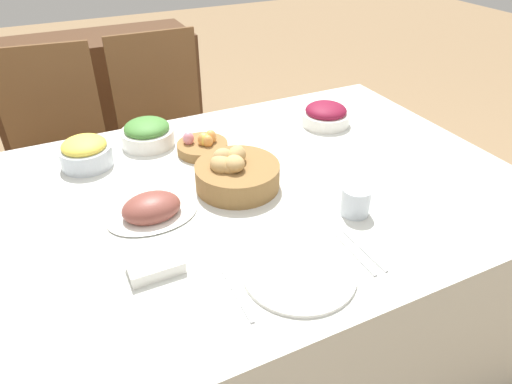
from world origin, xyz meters
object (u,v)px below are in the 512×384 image
object	(u,v)px
fork	(237,295)
ham_platter	(152,209)
sideboard	(103,109)
drinking_cup	(356,201)
chair_far_center	(167,135)
knife	(355,254)
dinner_plate	(299,273)
butter_dish	(155,266)
green_salad_bowl	(147,133)
bread_basket	(236,173)
pineapple_bowl	(86,152)
egg_basket	(203,145)
beet_salad_bowl	(326,115)
spoon	(365,250)
chair_far_left	(61,157)

from	to	relation	value
fork	ham_platter	bearing A→B (deg)	105.07
sideboard	drinking_cup	bearing A→B (deg)	-77.26
chair_far_center	drinking_cup	size ratio (longest dim) A/B	11.95
chair_far_center	knife	bearing A→B (deg)	-84.14
dinner_plate	butter_dish	world-z (taller)	butter_dish
green_salad_bowl	dinner_plate	world-z (taller)	green_salad_bowl
bread_basket	drinking_cup	xyz separation A→B (m)	(0.25, -0.27, -0.01)
sideboard	knife	distance (m)	2.09
pineapple_bowl	knife	xyz separation A→B (m)	(0.54, -0.76, -0.05)
egg_basket	sideboard	bearing A→B (deg)	96.82
sideboard	ham_platter	size ratio (longest dim) A/B	4.39
bread_basket	ham_platter	world-z (taller)	bread_basket
bread_basket	green_salad_bowl	distance (m)	0.43
butter_dish	fork	bearing A→B (deg)	-48.13
bread_basket	butter_dish	distance (m)	0.42
knife	butter_dish	bearing A→B (deg)	162.28
bread_basket	dinner_plate	size ratio (longest dim) A/B	0.94
chair_far_center	fork	distance (m)	1.37
sideboard	butter_dish	xyz separation A→B (m)	(-0.15, -1.88, 0.35)
egg_basket	knife	xyz separation A→B (m)	(0.16, -0.68, -0.02)
bread_basket	beet_salad_bowl	xyz separation A→B (m)	(0.50, 0.26, -0.01)
chair_far_center	spoon	distance (m)	1.36
chair_far_center	beet_salad_bowl	bearing A→B (deg)	-53.09
chair_far_left	spoon	distance (m)	1.50
dinner_plate	green_salad_bowl	bearing A→B (deg)	100.56
chair_far_left	pineapple_bowl	world-z (taller)	chair_far_left
knife	butter_dish	xyz separation A→B (m)	(-0.47, 0.16, 0.01)
chair_far_center	chair_far_left	xyz separation A→B (m)	(-0.49, -0.00, 0.00)
sideboard	egg_basket	size ratio (longest dim) A/B	6.32
chair_far_left	sideboard	distance (m)	0.77
beet_salad_bowl	knife	bearing A→B (deg)	-117.27
chair_far_left	bread_basket	size ratio (longest dim) A/B	3.83
drinking_cup	chair_far_center	bearing A→B (deg)	100.80
egg_basket	drinking_cup	bearing A→B (deg)	-63.38
chair_far_left	dinner_plate	distance (m)	1.43
egg_basket	dinner_plate	size ratio (longest dim) A/B	0.64
sideboard	knife	size ratio (longest dim) A/B	6.46
bread_basket	drinking_cup	bearing A→B (deg)	-47.74
pineapple_bowl	spoon	xyz separation A→B (m)	(0.57, -0.76, -0.05)
egg_basket	spoon	xyz separation A→B (m)	(0.19, -0.68, -0.02)
chair_far_center	chair_far_left	size ratio (longest dim) A/B	1.00
beet_salad_bowl	butter_dish	world-z (taller)	beet_salad_bowl
chair_far_center	egg_basket	distance (m)	0.71
chair_far_center	butter_dish	size ratio (longest dim) A/B	7.66
dinner_plate	ham_platter	bearing A→B (deg)	124.01
chair_far_left	green_salad_bowl	bearing A→B (deg)	-53.53
sideboard	fork	distance (m)	2.07
ham_platter	drinking_cup	size ratio (longest dim) A/B	3.05
chair_far_left	pineapple_bowl	bearing A→B (deg)	-76.11
bread_basket	pineapple_bowl	world-z (taller)	bread_basket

